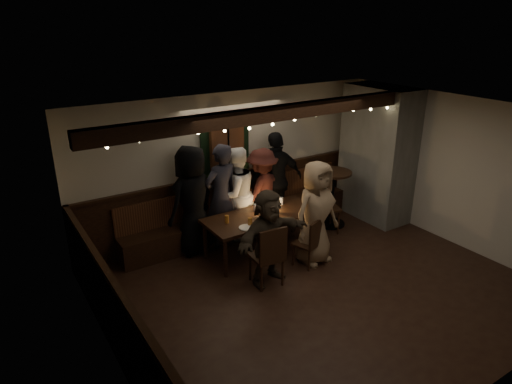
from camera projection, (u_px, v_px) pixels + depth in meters
room at (316, 181)px, 8.08m from camera, size 6.02×5.01×2.62m
dining_table at (262, 218)px, 7.64m from camera, size 1.97×0.85×0.86m
chair_near_left at (269, 253)px, 6.71m from camera, size 0.48×0.48×0.99m
chair_near_right at (311, 240)px, 7.28m from camera, size 0.48×0.48×0.82m
chair_end at (321, 203)px, 8.42m from camera, size 0.59×0.59×1.03m
high_top at (332, 191)px, 8.68m from camera, size 0.68×0.68×1.09m
person_a at (192, 200)px, 7.61m from camera, size 1.06×0.87×1.88m
person_b at (221, 196)px, 7.83m from camera, size 0.73×0.54×1.85m
person_c at (236, 194)px, 8.09m from camera, size 0.91×0.75×1.71m
person_d at (262, 191)px, 8.36m from camera, size 1.19×0.94×1.61m
person_e at (276, 180)px, 8.54m from camera, size 1.13×0.57×1.86m
person_f at (268, 237)px, 6.77m from camera, size 1.44×0.70×1.49m
person_g at (316, 213)px, 7.31m from camera, size 0.90×0.63×1.73m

